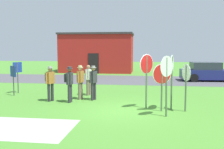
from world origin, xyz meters
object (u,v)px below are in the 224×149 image
Objects in this scene: person_in_dark_shirt at (80,80)px; person_holding_notes at (93,81)px; stop_sign_far_back at (162,79)px; person_in_teal at (69,82)px; parked_car_on_street at (208,72)px; stop_sign_low_front at (167,75)px; stop_sign_rear_right at (172,72)px; info_panel_middle at (13,75)px; stop_sign_leaning_left at (186,79)px; person_near_signs at (88,78)px; person_in_blue at (50,81)px; stop_sign_leaning_right at (147,71)px; info_panel_leftmost at (18,72)px.

person_in_dark_shirt is 0.72m from person_holding_notes.
stop_sign_far_back is 1.14× the size of person_in_teal.
person_in_dark_shirt reaches higher than parked_car_on_street.
stop_sign_rear_right reaches higher than stop_sign_low_front.
info_panel_middle is at bearing 162.15° from stop_sign_far_back.
stop_sign_leaning_left is 9.24m from info_panel_middle.
stop_sign_leaning_left is 5.77m from person_near_signs.
stop_sign_leaning_left is at bearing -11.87° from person_in_teal.
stop_sign_far_back is 4.49m from person_in_teal.
person_holding_notes is at bearing -129.98° from parked_car_on_street.
person_holding_notes is at bearing -67.11° from person_near_signs.
person_in_dark_shirt and person_holding_notes have the same top height.
person_in_blue and person_in_teal have the same top height.
stop_sign_far_back is at bearing -15.50° from person_in_teal.
info_panel_leftmost is at bearing 158.97° from stop_sign_leaning_right.
person_in_teal is (-4.32, 1.20, -0.34)m from stop_sign_far_back.
stop_sign_low_front is (-4.10, -11.69, 0.91)m from parked_car_on_street.
info_panel_middle is (-12.14, -8.31, 0.45)m from parked_car_on_street.
person_in_teal and person_holding_notes have the same top height.
stop_sign_leaning_right is at bearing -115.06° from parked_car_on_street.
stop_sign_low_front is 9.20m from info_panel_leftmost.
person_in_blue is 1.00× the size of person_in_teal.
person_holding_notes is (-7.50, -8.95, 0.30)m from parked_car_on_street.
person_in_dark_shirt is (-8.21, -8.82, 0.30)m from parked_car_on_street.
person_in_dark_shirt is 1.00× the size of person_in_teal.
stop_sign_leaning_right is 1.36× the size of person_in_dark_shirt.
parked_car_on_street is 2.53× the size of person_holding_notes.
parked_car_on_street is 14.72m from info_panel_middle.
stop_sign_far_back reaches higher than person_in_blue.
stop_sign_far_back is 1.14× the size of person_in_dark_shirt.
stop_sign_leaning_left is 1.20× the size of info_panel_middle.
person_near_signs is at bearing 134.28° from stop_sign_low_front.
person_in_dark_shirt is at bearing 152.98° from stop_sign_far_back.
person_in_dark_shirt is at bearing 169.71° from person_holding_notes.
stop_sign_leaning_right reaches higher than person_in_blue.
stop_sign_rear_right is at bearing 154.04° from stop_sign_leaning_left.
person_near_signs is at bearing -136.59° from parked_car_on_street.
stop_sign_rear_right is (-3.80, -10.50, 0.92)m from parked_car_on_street.
stop_sign_low_front is 0.99× the size of stop_sign_leaning_right.
stop_sign_rear_right is 5.88m from person_in_blue.
info_panel_leftmost is (-4.23, 0.11, 0.30)m from person_near_signs.
stop_sign_rear_right is 4.76m from person_in_dark_shirt.
stop_sign_low_front reaches higher than person_in_dark_shirt.
stop_sign_low_front is 1.29m from stop_sign_leaning_left.
person_in_blue is at bearing 165.89° from stop_sign_far_back.
person_in_blue is 1.00× the size of person_in_dark_shirt.
parked_car_on_street is 2.43× the size of info_panel_leftmost.
stop_sign_leaning_left is at bearing -13.63° from stop_sign_leaning_right.
person_in_teal is at bearing -20.60° from info_panel_middle.
person_in_teal is (-5.30, 1.11, -0.33)m from stop_sign_leaning_left.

